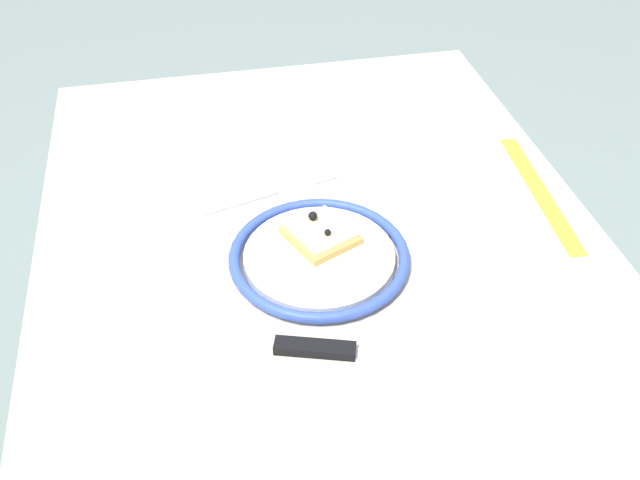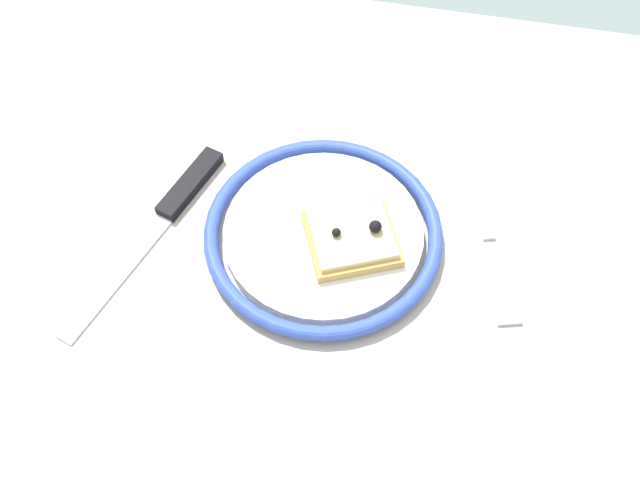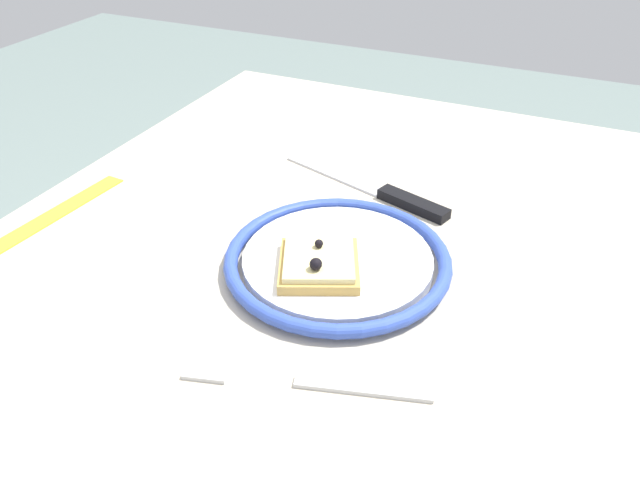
{
  "view_description": "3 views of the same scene",
  "coord_description": "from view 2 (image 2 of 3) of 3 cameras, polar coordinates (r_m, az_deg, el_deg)",
  "views": [
    {
      "loc": [
        0.67,
        -0.15,
        1.34
      ],
      "look_at": [
        0.01,
        -0.01,
        0.76
      ],
      "focal_mm": 39.48,
      "sensor_mm": 36.0,
      "label": 1
    },
    {
      "loc": [
        -0.04,
        0.36,
        1.32
      ],
      "look_at": [
        0.03,
        0.01,
        0.77
      ],
      "focal_mm": 40.71,
      "sensor_mm": 36.0,
      "label": 2
    },
    {
      "loc": [
        -0.44,
        -0.21,
        1.12
      ],
      "look_at": [
        0.05,
        0.01,
        0.76
      ],
      "focal_mm": 35.18,
      "sensor_mm": 36.0,
      "label": 3
    }
  ],
  "objects": [
    {
      "name": "dining_table",
      "position": [
        0.77,
        2.08,
        -5.28
      ],
      "size": [
        1.01,
        0.74,
        0.74
      ],
      "color": "#BCB29E",
      "rests_on": "ground_plane"
    },
    {
      "name": "plate",
      "position": [
        0.69,
        0.26,
        0.55
      ],
      "size": [
        0.23,
        0.23,
        0.02
      ],
      "color": "white",
      "rests_on": "dining_table"
    },
    {
      "name": "ground_plane",
      "position": [
        1.37,
        1.23,
        -17.98
      ],
      "size": [
        6.0,
        6.0,
        0.0
      ],
      "primitive_type": "plane",
      "color": "slate"
    },
    {
      "name": "knife",
      "position": [
        0.72,
        -11.61,
        2.52
      ],
      "size": [
        0.09,
        0.23,
        0.01
      ],
      "color": "silver",
      "rests_on": "dining_table"
    },
    {
      "name": "fork",
      "position": [
        0.71,
        13.07,
        0.51
      ],
      "size": [
        0.07,
        0.2,
        0.0
      ],
      "color": "#BEBEBE",
      "rests_on": "dining_table"
    },
    {
      "name": "pizza_slice_near",
      "position": [
        0.67,
        2.32,
        0.29
      ],
      "size": [
        0.1,
        0.1,
        0.03
      ],
      "color": "tan",
      "rests_on": "plate"
    }
  ]
}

